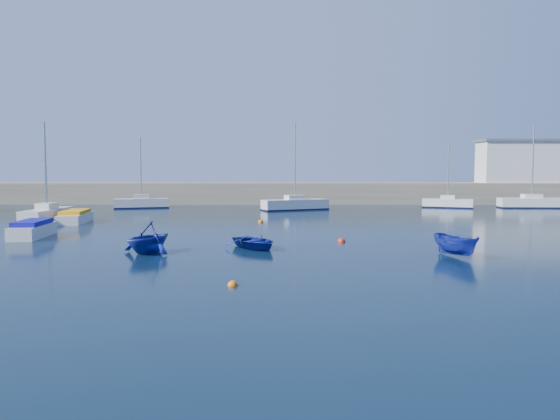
{
  "coord_description": "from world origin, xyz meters",
  "views": [
    {
      "loc": [
        0.21,
        -21.31,
        4.62
      ],
      "look_at": [
        0.25,
        16.27,
        1.6
      ],
      "focal_mm": 35.0,
      "sensor_mm": 36.0,
      "label": 1
    }
  ],
  "objects_px": {
    "motorboat_1": "(33,229)",
    "dinghy_left": "(148,237)",
    "sailboat_8": "(531,202)",
    "dinghy_center": "(255,242)",
    "sailboat_7": "(448,203)",
    "harbor_office": "(521,162)",
    "sailboat_5": "(141,203)",
    "motorboat_2": "(75,217)",
    "sailboat_3": "(47,215)",
    "dinghy_right": "(456,245)",
    "sailboat_6": "(295,204)"
  },
  "relations": [
    {
      "from": "sailboat_7",
      "to": "motorboat_2",
      "type": "height_order",
      "value": "sailboat_7"
    },
    {
      "from": "sailboat_5",
      "to": "dinghy_left",
      "type": "distance_m",
      "value": 32.35
    },
    {
      "from": "sailboat_3",
      "to": "sailboat_7",
      "type": "bearing_deg",
      "value": 27.26
    },
    {
      "from": "harbor_office",
      "to": "sailboat_6",
      "type": "bearing_deg",
      "value": -160.86
    },
    {
      "from": "sailboat_3",
      "to": "dinghy_center",
      "type": "xyz_separation_m",
      "value": [
        17.54,
        -13.81,
        -0.29
      ]
    },
    {
      "from": "motorboat_1",
      "to": "dinghy_right",
      "type": "bearing_deg",
      "value": -20.92
    },
    {
      "from": "sailboat_5",
      "to": "motorboat_1",
      "type": "bearing_deg",
      "value": 162.34
    },
    {
      "from": "motorboat_2",
      "to": "dinghy_left",
      "type": "xyz_separation_m",
      "value": [
        9.78,
        -15.72,
        0.36
      ]
    },
    {
      "from": "motorboat_1",
      "to": "dinghy_left",
      "type": "bearing_deg",
      "value": -39.58
    },
    {
      "from": "sailboat_6",
      "to": "sailboat_8",
      "type": "xyz_separation_m",
      "value": [
        26.35,
        2.8,
        -0.01
      ]
    },
    {
      "from": "motorboat_2",
      "to": "dinghy_right",
      "type": "bearing_deg",
      "value": -39.05
    },
    {
      "from": "sailboat_8",
      "to": "dinghy_center",
      "type": "height_order",
      "value": "sailboat_8"
    },
    {
      "from": "sailboat_3",
      "to": "dinghy_left",
      "type": "relative_size",
      "value": 2.55
    },
    {
      "from": "sailboat_5",
      "to": "motorboat_2",
      "type": "distance_m",
      "value": 15.63
    },
    {
      "from": "motorboat_1",
      "to": "dinghy_left",
      "type": "relative_size",
      "value": 1.46
    },
    {
      "from": "sailboat_6",
      "to": "sailboat_7",
      "type": "distance_m",
      "value": 17.35
    },
    {
      "from": "sailboat_3",
      "to": "dinghy_center",
      "type": "bearing_deg",
      "value": -34.38
    },
    {
      "from": "harbor_office",
      "to": "dinghy_center",
      "type": "relative_size",
      "value": 2.83
    },
    {
      "from": "motorboat_2",
      "to": "sailboat_7",
      "type": "bearing_deg",
      "value": 18.39
    },
    {
      "from": "sailboat_5",
      "to": "dinghy_center",
      "type": "xyz_separation_m",
      "value": [
        13.85,
        -29.64,
        -0.23
      ]
    },
    {
      "from": "sailboat_6",
      "to": "harbor_office",
      "type": "bearing_deg",
      "value": -93.45
    },
    {
      "from": "dinghy_center",
      "to": "dinghy_right",
      "type": "distance_m",
      "value": 10.81
    },
    {
      "from": "sailboat_7",
      "to": "sailboat_8",
      "type": "bearing_deg",
      "value": -70.91
    },
    {
      "from": "sailboat_3",
      "to": "sailboat_8",
      "type": "xyz_separation_m",
      "value": [
        46.94,
        16.12,
        -0.04
      ]
    },
    {
      "from": "sailboat_7",
      "to": "motorboat_1",
      "type": "xyz_separation_m",
      "value": [
        -34.83,
        -25.28,
        -0.04
      ]
    },
    {
      "from": "motorboat_2",
      "to": "dinghy_left",
      "type": "relative_size",
      "value": 1.62
    },
    {
      "from": "sailboat_7",
      "to": "dinghy_center",
      "type": "distance_m",
      "value": 36.25
    },
    {
      "from": "sailboat_8",
      "to": "dinghy_left",
      "type": "xyz_separation_m",
      "value": [
        -34.99,
        -31.57,
        0.24
      ]
    },
    {
      "from": "sailboat_6",
      "to": "motorboat_1",
      "type": "xyz_separation_m",
      "value": [
        -17.75,
        -22.27,
        -0.1
      ]
    },
    {
      "from": "harbor_office",
      "to": "motorboat_1",
      "type": "relative_size",
      "value": 2.14
    },
    {
      "from": "sailboat_7",
      "to": "motorboat_2",
      "type": "bearing_deg",
      "value": 134.71
    },
    {
      "from": "sailboat_7",
      "to": "motorboat_2",
      "type": "distance_m",
      "value": 38.97
    },
    {
      "from": "motorboat_1",
      "to": "dinghy_center",
      "type": "height_order",
      "value": "motorboat_1"
    },
    {
      "from": "sailboat_8",
      "to": "motorboat_1",
      "type": "bearing_deg",
      "value": 122.32
    },
    {
      "from": "harbor_office",
      "to": "dinghy_right",
      "type": "xyz_separation_m",
      "value": [
        -20.73,
        -39.65,
        -4.52
      ]
    },
    {
      "from": "motorboat_1",
      "to": "sailboat_7",
      "type": "bearing_deg",
      "value": 31.9
    },
    {
      "from": "sailboat_3",
      "to": "sailboat_5",
      "type": "bearing_deg",
      "value": 80.69
    },
    {
      "from": "sailboat_3",
      "to": "motorboat_2",
      "type": "height_order",
      "value": "sailboat_3"
    },
    {
      "from": "sailboat_5",
      "to": "dinghy_left",
      "type": "xyz_separation_m",
      "value": [
        8.26,
        -31.28,
        0.25
      ]
    },
    {
      "from": "sailboat_7",
      "to": "motorboat_2",
      "type": "relative_size",
      "value": 1.39
    },
    {
      "from": "sailboat_8",
      "to": "dinghy_center",
      "type": "xyz_separation_m",
      "value": [
        -29.4,
        -29.93,
        -0.25
      ]
    },
    {
      "from": "harbor_office",
      "to": "sailboat_7",
      "type": "height_order",
      "value": "harbor_office"
    },
    {
      "from": "harbor_office",
      "to": "sailboat_5",
      "type": "distance_m",
      "value": 45.83
    },
    {
      "from": "harbor_office",
      "to": "sailboat_5",
      "type": "height_order",
      "value": "sailboat_5"
    },
    {
      "from": "harbor_office",
      "to": "sailboat_6",
      "type": "relative_size",
      "value": 1.08
    },
    {
      "from": "harbor_office",
      "to": "sailboat_5",
      "type": "relative_size",
      "value": 1.29
    },
    {
      "from": "sailboat_5",
      "to": "dinghy_right",
      "type": "bearing_deg",
      "value": -158.83
    },
    {
      "from": "harbor_office",
      "to": "sailboat_8",
      "type": "bearing_deg",
      "value": -104.3
    },
    {
      "from": "sailboat_7",
      "to": "dinghy_left",
      "type": "bearing_deg",
      "value": 161.39
    },
    {
      "from": "sailboat_7",
      "to": "sailboat_3",
      "type": "bearing_deg",
      "value": 133.81
    }
  ]
}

